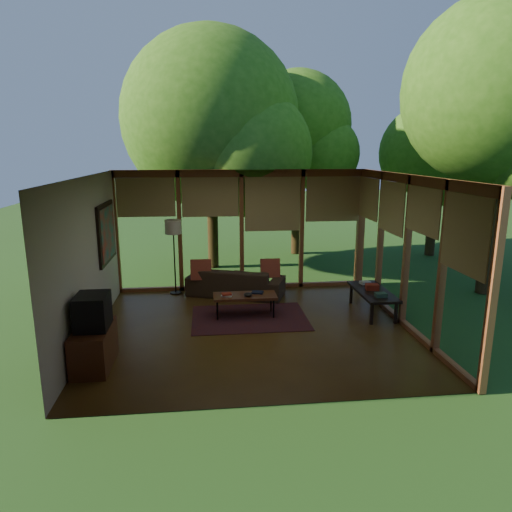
{
  "coord_description": "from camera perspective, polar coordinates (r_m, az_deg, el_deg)",
  "views": [
    {
      "loc": [
        -0.79,
        -7.58,
        3.12
      ],
      "look_at": [
        0.13,
        0.7,
        1.17
      ],
      "focal_mm": 32.0,
      "sensor_mm": 36.0,
      "label": 1
    }
  ],
  "objects": [
    {
      "name": "tree_se",
      "position": [
        10.96,
        27.88,
        17.76
      ],
      "size": [
        3.79,
        3.79,
        6.18
      ],
      "color": "#332612",
      "rests_on": "ground"
    },
    {
      "name": "ct_book_lower",
      "position": [
        8.64,
        -3.69,
        -4.96
      ],
      "size": [
        0.23,
        0.19,
        0.03
      ],
      "primitive_type": "cube",
      "rotation": [
        0.0,
        0.0,
        -0.26
      ],
      "color": "beige",
      "rests_on": "coffee_table"
    },
    {
      "name": "tree_far",
      "position": [
        14.39,
        20.66,
        11.93
      ],
      "size": [
        2.76,
        2.76,
        4.42
      ],
      "color": "#332612",
      "rests_on": "ground"
    },
    {
      "name": "side_console",
      "position": [
        9.18,
        14.39,
        -4.46
      ],
      "size": [
        0.6,
        1.4,
        0.46
      ],
      "color": "black",
      "rests_on": "floor"
    },
    {
      "name": "rug",
      "position": [
        8.74,
        -0.82,
        -7.72
      ],
      "size": [
        2.17,
        1.53,
        0.01
      ],
      "primitive_type": "cube",
      "color": "maroon",
      "rests_on": "floor"
    },
    {
      "name": "window_wall_right",
      "position": [
        8.55,
        18.31,
        0.52
      ],
      "size": [
        0.12,
        5.0,
        2.7
      ],
      "primitive_type": "cube",
      "color": "#9A552F",
      "rests_on": "ground"
    },
    {
      "name": "ct_book_side",
      "position": [
        8.8,
        0.18,
        -4.57
      ],
      "size": [
        0.25,
        0.21,
        0.03
      ],
      "primitive_type": "cube",
      "rotation": [
        0.0,
        0.0,
        -0.28
      ],
      "color": "black",
      "rests_on": "coffee_table"
    },
    {
      "name": "pillow_right",
      "position": [
        9.95,
        1.79,
        -1.59
      ],
      "size": [
        0.42,
        0.22,
        0.44
      ],
      "primitive_type": "cube",
      "rotation": [
        -0.21,
        0.0,
        0.0
      ],
      "color": "maroon",
      "rests_on": "sofa"
    },
    {
      "name": "tree_ne",
      "position": [
        13.91,
        5.21,
        15.95
      ],
      "size": [
        3.11,
        3.11,
        5.39
      ],
      "color": "#332612",
      "rests_on": "ground"
    },
    {
      "name": "ct_bowl",
      "position": [
        8.61,
        -1.01,
        -4.85
      ],
      "size": [
        0.16,
        0.16,
        0.07
      ],
      "primitive_type": "ellipsoid",
      "color": "black",
      "rests_on": "coffee_table"
    },
    {
      "name": "media_cabinet",
      "position": [
        7.21,
        -19.59,
        -10.66
      ],
      "size": [
        0.5,
        1.0,
        0.6
      ],
      "primitive_type": "cube",
      "color": "#5D2D19",
      "rests_on": "floor"
    },
    {
      "name": "tree_nw",
      "position": [
        12.2,
        -5.72,
        16.56
      ],
      "size": [
        4.52,
        4.52,
        6.13
      ],
      "color": "#332612",
      "rests_on": "ground"
    },
    {
      "name": "floor",
      "position": [
        8.23,
        -0.34,
        -9.13
      ],
      "size": [
        5.5,
        5.5,
        0.0
      ],
      "primitive_type": "plane",
      "color": "brown",
      "rests_on": "ground"
    },
    {
      "name": "coffee_table",
      "position": [
        8.72,
        -1.4,
        -5.09
      ],
      "size": [
        1.2,
        0.5,
        0.43
      ],
      "color": "#5D2D19",
      "rests_on": "floor"
    },
    {
      "name": "wall_front",
      "position": [
        5.43,
        2.41,
        -5.87
      ],
      "size": [
        5.5,
        0.04,
        2.7
      ],
      "primitive_type": "cube",
      "color": "beige",
      "rests_on": "ground"
    },
    {
      "name": "ceiling",
      "position": [
        7.63,
        -0.37,
        10.0
      ],
      "size": [
        5.5,
        5.5,
        0.0
      ],
      "primitive_type": "plane",
      "rotation": [
        3.14,
        0.0,
        0.0
      ],
      "color": "silver",
      "rests_on": "ground"
    },
    {
      "name": "wall_painting",
      "position": [
        9.31,
        -18.16,
        2.78
      ],
      "size": [
        0.06,
        1.35,
        1.15
      ],
      "color": "black",
      "rests_on": "wall_left"
    },
    {
      "name": "pillow_left",
      "position": [
        9.85,
        -6.89,
        -1.76
      ],
      "size": [
        0.44,
        0.24,
        0.46
      ],
      "primitive_type": "cube",
      "rotation": [
        -0.21,
        0.0,
        0.0
      ],
      "color": "maroon",
      "rests_on": "sofa"
    },
    {
      "name": "floor_lamp",
      "position": [
        10.01,
        -10.29,
        3.08
      ],
      "size": [
        0.36,
        0.36,
        1.65
      ],
      "color": "black",
      "rests_on": "floor"
    },
    {
      "name": "wall_left",
      "position": [
        8.02,
        -20.29,
        -0.42
      ],
      "size": [
        0.04,
        5.0,
        2.7
      ],
      "primitive_type": "cube",
      "color": "beige",
      "rests_on": "ground"
    },
    {
      "name": "console_book_a",
      "position": [
        8.8,
        15.32,
        -4.71
      ],
      "size": [
        0.21,
        0.16,
        0.08
      ],
      "primitive_type": "cube",
      "rotation": [
        0.0,
        0.0,
        0.03
      ],
      "color": "#305443",
      "rests_on": "side_console"
    },
    {
      "name": "sofa",
      "position": [
        10.0,
        -2.53,
        -3.23
      ],
      "size": [
        2.23,
        1.47,
        0.61
      ],
      "primitive_type": "imported",
      "rotation": [
        0.0,
        0.0,
        2.79
      ],
      "color": "#3D2C1E",
      "rests_on": "floor"
    },
    {
      "name": "console_book_c",
      "position": [
        9.56,
        13.47,
        -3.25
      ],
      "size": [
        0.23,
        0.19,
        0.05
      ],
      "primitive_type": "cube",
      "rotation": [
        0.0,
        0.0,
        0.24
      ],
      "color": "beige",
      "rests_on": "side_console"
    },
    {
      "name": "window_wall_back",
      "position": [
        10.26,
        -1.81,
        3.21
      ],
      "size": [
        5.5,
        0.12,
        2.7
      ],
      "primitive_type": "cube",
      "color": "#9A552F",
      "rests_on": "ground"
    },
    {
      "name": "ct_book_upper",
      "position": [
        8.63,
        -3.7,
        -4.77
      ],
      "size": [
        0.19,
        0.15,
        0.03
      ],
      "primitive_type": "cube",
      "rotation": [
        0.0,
        0.0,
        0.12
      ],
      "color": "maroon",
      "rests_on": "coffee_table"
    },
    {
      "name": "television",
      "position": [
        7.01,
        -19.77,
        -6.54
      ],
      "size": [
        0.45,
        0.55,
        0.5
      ],
      "primitive_type": "cube",
      "color": "black",
      "rests_on": "media_cabinet"
    },
    {
      "name": "exterior_lawn",
      "position": [
        18.16,
        22.78,
        2.18
      ],
      "size": [
        40.0,
        40.0,
        0.0
      ],
      "primitive_type": "plane",
      "color": "#244F1D",
      "rests_on": "ground"
    },
    {
      "name": "console_book_b",
      "position": [
        9.19,
        14.31,
        -3.77
      ],
      "size": [
        0.27,
        0.21,
        0.11
      ],
      "primitive_type": "cube",
      "rotation": [
        0.0,
        0.0,
        -0.15
      ],
      "color": "maroon",
      "rests_on": "side_console"
    }
  ]
}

